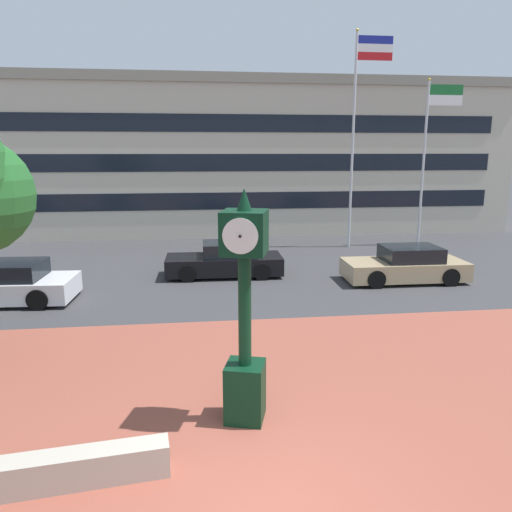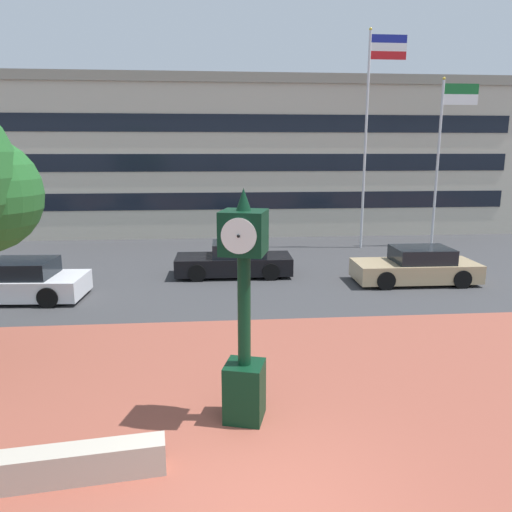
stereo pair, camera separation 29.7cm
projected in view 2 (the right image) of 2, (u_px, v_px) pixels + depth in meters
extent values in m
plane|color=#38383A|center=(269.00, 507.00, 6.52)|extent=(200.00, 200.00, 0.00)
cube|color=brown|center=(258.00, 435.00, 8.15)|extent=(44.00, 11.34, 0.01)
cube|color=#ADA393|center=(51.00, 467.00, 6.95)|extent=(3.22, 0.79, 0.50)
cube|color=black|center=(245.00, 391.00, 8.57)|extent=(0.81, 0.81, 1.04)
cylinder|color=black|center=(244.00, 310.00, 8.26)|extent=(0.22, 0.22, 1.95)
cube|color=black|center=(244.00, 232.00, 7.97)|extent=(0.88, 0.88, 0.71)
cylinder|color=white|center=(248.00, 229.00, 8.33)|extent=(0.56, 0.18, 0.57)
sphere|color=black|center=(249.00, 229.00, 8.35)|extent=(0.05, 0.05, 0.05)
cylinder|color=white|center=(239.00, 236.00, 7.62)|extent=(0.56, 0.18, 0.57)
sphere|color=black|center=(238.00, 236.00, 7.60)|extent=(0.05, 0.05, 0.05)
cone|color=black|center=(244.00, 199.00, 7.86)|extent=(0.25, 0.25, 0.36)
cube|color=tan|center=(415.00, 271.00, 17.49)|extent=(4.34, 1.83, 0.64)
cube|color=black|center=(422.00, 255.00, 17.39)|extent=(2.01, 1.55, 0.56)
cylinder|color=black|center=(386.00, 281.00, 16.61)|extent=(0.64, 0.23, 0.64)
cylinder|color=black|center=(371.00, 269.00, 18.23)|extent=(0.64, 0.23, 0.64)
cylinder|color=black|center=(462.00, 279.00, 16.81)|extent=(0.64, 0.23, 0.64)
cylinder|color=black|center=(440.00, 268.00, 18.42)|extent=(0.64, 0.23, 0.64)
cube|color=black|center=(234.00, 264.00, 18.49)|extent=(4.36, 1.78, 0.64)
cube|color=black|center=(239.00, 249.00, 18.39)|extent=(2.02, 1.50, 0.56)
cylinder|color=black|center=(197.00, 273.00, 17.66)|extent=(0.64, 0.23, 0.64)
cylinder|color=black|center=(199.00, 263.00, 19.20)|extent=(0.64, 0.23, 0.64)
cylinder|color=black|center=(271.00, 272.00, 17.84)|extent=(0.64, 0.23, 0.64)
cylinder|color=black|center=(267.00, 262.00, 19.39)|extent=(0.64, 0.23, 0.64)
cube|color=silver|center=(17.00, 286.00, 15.50)|extent=(4.31, 2.09, 0.64)
cube|color=black|center=(22.00, 269.00, 15.39)|extent=(2.03, 1.70, 0.56)
cylinder|color=black|center=(48.00, 297.00, 14.72)|extent=(0.65, 0.26, 0.64)
cylinder|color=black|center=(68.00, 282.00, 16.41)|extent=(0.65, 0.26, 0.64)
cylinder|color=silver|center=(365.00, 144.00, 22.88)|extent=(0.12, 0.12, 9.90)
sphere|color=gold|center=(371.00, 29.00, 21.82)|extent=(0.14, 0.14, 0.14)
cube|color=navy|center=(389.00, 39.00, 21.98)|extent=(1.65, 0.02, 0.35)
cube|color=white|center=(389.00, 47.00, 22.05)|extent=(1.65, 0.02, 0.35)
cube|color=red|center=(388.00, 55.00, 22.13)|extent=(1.65, 0.02, 0.35)
cylinder|color=silver|center=(437.00, 166.00, 23.40)|extent=(0.12, 0.12, 7.84)
sphere|color=gold|center=(444.00, 79.00, 22.56)|extent=(0.14, 0.14, 0.14)
cube|color=#19662D|center=(462.00, 89.00, 22.73)|extent=(1.66, 0.02, 0.48)
cube|color=white|center=(461.00, 100.00, 22.83)|extent=(1.66, 0.02, 0.48)
cube|color=beige|center=(246.00, 160.00, 32.21)|extent=(30.81, 13.27, 8.04)
cube|color=gray|center=(245.00, 92.00, 31.31)|extent=(31.43, 13.54, 0.50)
cube|color=black|center=(254.00, 201.00, 26.16)|extent=(27.73, 0.04, 0.90)
cube|color=black|center=(254.00, 163.00, 25.73)|extent=(27.73, 0.04, 0.90)
cube|color=black|center=(254.00, 123.00, 25.31)|extent=(27.73, 0.04, 0.90)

